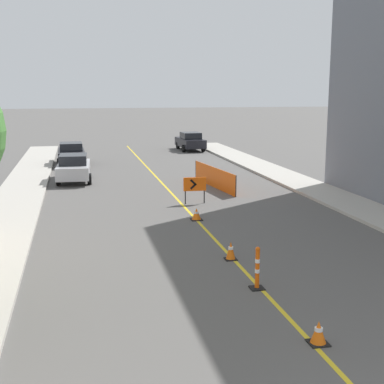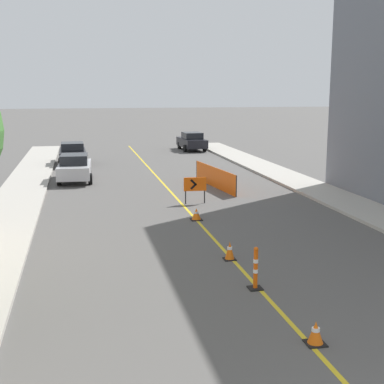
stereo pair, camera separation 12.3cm
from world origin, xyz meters
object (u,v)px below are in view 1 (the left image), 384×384
at_px(arrow_barricade_primary, 195,185).
at_px(parked_car_curb_mid, 71,154).
at_px(traffic_cone_second, 231,251).
at_px(parked_car_curb_near, 74,168).
at_px(traffic_cone_nearest, 318,333).
at_px(parked_car_curb_far, 190,141).
at_px(traffic_cone_third, 197,214).
at_px(delineator_post_front, 257,271).

bearing_deg(arrow_barricade_primary, parked_car_curb_mid, 113.69).
height_order(traffic_cone_second, parked_car_curb_near, parked_car_curb_near).
height_order(traffic_cone_nearest, parked_car_curb_far, parked_car_curb_far).
bearing_deg(parked_car_curb_far, traffic_cone_nearest, -100.43).
xyz_separation_m(traffic_cone_second, parked_car_curb_far, (5.18, 30.33, 0.51)).
relative_size(traffic_cone_second, traffic_cone_third, 1.20).
bearing_deg(traffic_cone_third, parked_car_curb_mid, 105.92).
xyz_separation_m(traffic_cone_nearest, traffic_cone_second, (-0.21, 5.86, 0.04)).
bearing_deg(traffic_cone_nearest, traffic_cone_second, 92.01).
relative_size(delineator_post_front, parked_car_curb_mid, 0.27).
xyz_separation_m(traffic_cone_second, arrow_barricade_primary, (0.72, 8.46, 0.58)).
bearing_deg(parked_car_curb_far, traffic_cone_second, -102.30).
distance_m(traffic_cone_nearest, delineator_post_front, 3.31).
bearing_deg(arrow_barricade_primary, traffic_cone_nearest, -89.61).
distance_m(delineator_post_front, parked_car_curb_far, 33.31).
xyz_separation_m(traffic_cone_second, parked_car_curb_near, (-4.83, 16.00, 0.51)).
bearing_deg(delineator_post_front, traffic_cone_nearest, -86.12).
distance_m(traffic_cone_nearest, arrow_barricade_primary, 14.35).
relative_size(traffic_cone_second, parked_car_curb_near, 0.13).
bearing_deg(traffic_cone_second, parked_car_curb_mid, 102.18).
bearing_deg(traffic_cone_third, parked_car_curb_near, 114.75).
distance_m(traffic_cone_second, delineator_post_front, 2.58).
xyz_separation_m(delineator_post_front, parked_car_curb_near, (-4.82, 18.57, 0.29)).
height_order(traffic_cone_nearest, delineator_post_front, delineator_post_front).
height_order(traffic_cone_second, delineator_post_front, delineator_post_front).
xyz_separation_m(traffic_cone_third, parked_car_curb_mid, (-5.10, 17.88, 0.56)).
distance_m(traffic_cone_third, parked_car_curb_near, 11.79).
xyz_separation_m(traffic_cone_nearest, parked_car_curb_near, (-5.04, 21.86, 0.55)).
distance_m(traffic_cone_third, arrow_barricade_primary, 3.28).
bearing_deg(delineator_post_front, traffic_cone_third, 89.18).
relative_size(traffic_cone_third, parked_car_curb_mid, 0.11).
relative_size(traffic_cone_third, arrow_barricade_primary, 0.39).
relative_size(traffic_cone_third, parked_car_curb_far, 0.11).
distance_m(traffic_cone_nearest, traffic_cone_second, 5.87).
distance_m(delineator_post_front, parked_car_curb_mid, 26.24).
distance_m(arrow_barricade_primary, parked_car_curb_near, 9.36).
xyz_separation_m(traffic_cone_third, parked_car_curb_near, (-4.93, 10.69, 0.56)).
height_order(delineator_post_front, parked_car_curb_near, parked_car_curb_near).
distance_m(traffic_cone_nearest, traffic_cone_third, 11.17).
relative_size(traffic_cone_nearest, parked_car_curb_far, 0.12).
relative_size(traffic_cone_nearest, delineator_post_front, 0.43).
bearing_deg(arrow_barricade_primary, parked_car_curb_far, 80.91).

